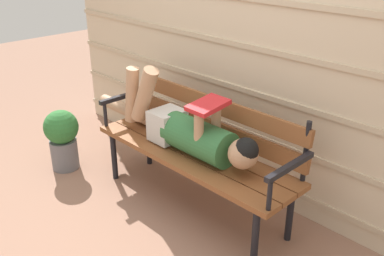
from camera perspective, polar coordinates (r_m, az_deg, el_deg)
name	(u,v)px	position (r m, az deg, el deg)	size (l,w,h in m)	color
ground_plane	(177,213)	(3.12, -1.94, -11.17)	(12.00, 12.00, 0.00)	#936B56
house_siding	(243,44)	(3.09, 6.72, 10.98)	(4.00, 0.08, 2.22)	beige
park_bench	(199,144)	(3.00, 0.93, -2.10)	(1.61, 0.47, 0.83)	brown
reclining_person	(184,128)	(2.96, -1.05, -0.05)	(1.70, 0.25, 0.55)	#33703D
potted_plant	(62,137)	(3.70, -16.76, -1.13)	(0.28, 0.28, 0.52)	slate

